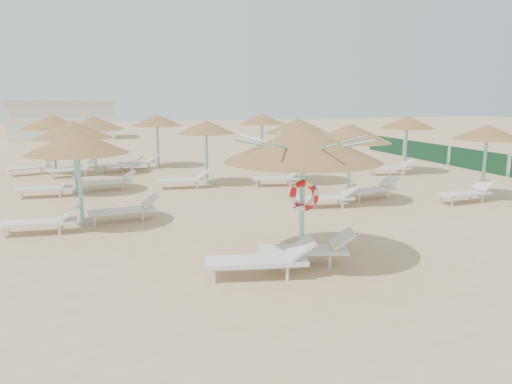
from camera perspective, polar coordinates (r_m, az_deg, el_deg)
name	(u,v)px	position (r m, az deg, el deg)	size (l,w,h in m)	color
ground	(285,267)	(10.94, 3.35, -8.56)	(120.00, 120.00, 0.00)	tan
main_palapa	(303,144)	(10.70, 5.41, 5.48)	(3.38, 3.38, 3.03)	#75CBCB
lounger_main_a	(264,259)	(10.24, 0.88, -7.68)	(2.30, 1.11, 0.80)	silver
lounger_main_b	(309,248)	(11.05, 6.05, -6.42)	(2.19, 1.18, 0.76)	silver
palapa_field	(205,128)	(20.86, -5.86, 7.29)	(19.18, 14.04, 2.72)	#75CBCB
service_hut	(63,119)	(44.66, -21.23, 7.79)	(8.40, 4.40, 3.25)	silver
windbreak_fence	(478,160)	(26.62, 24.00, 3.32)	(0.08, 19.84, 1.10)	#1B5228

